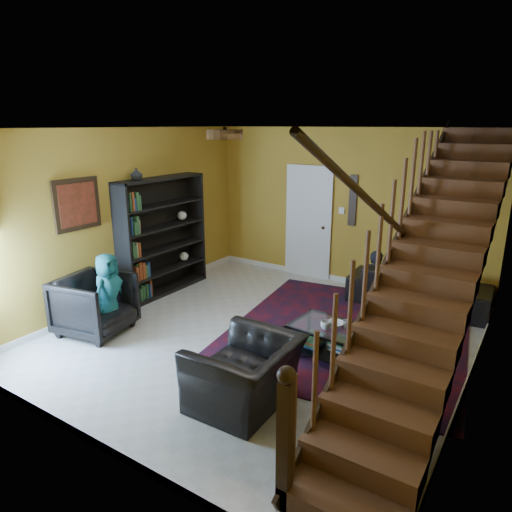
% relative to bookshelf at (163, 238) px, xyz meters
% --- Properties ---
extents(floor, '(5.50, 5.50, 0.00)m').
position_rel_bookshelf_xyz_m(floor, '(2.40, -0.60, -0.96)').
color(floor, beige).
rests_on(floor, ground).
extents(room, '(5.50, 5.50, 5.50)m').
position_rel_bookshelf_xyz_m(room, '(1.07, 0.73, -0.91)').
color(room, '#B98D29').
rests_on(room, ground).
extents(staircase, '(0.95, 5.02, 3.18)m').
position_rel_bookshelf_xyz_m(staircase, '(4.53, -0.60, 0.43)').
color(staircase, brown).
rests_on(staircase, floor).
extents(bookshelf, '(0.35, 1.80, 2.00)m').
position_rel_bookshelf_xyz_m(bookshelf, '(0.00, 0.00, 0.00)').
color(bookshelf, black).
rests_on(bookshelf, floor).
extents(door, '(0.82, 0.05, 2.05)m').
position_rel_bookshelf_xyz_m(door, '(1.70, 2.12, 0.06)').
color(door, silver).
rests_on(door, floor).
extents(framed_picture, '(0.04, 0.74, 0.74)m').
position_rel_bookshelf_xyz_m(framed_picture, '(-0.17, -1.50, 0.79)').
color(framed_picture, maroon).
rests_on(framed_picture, room).
extents(wall_hanging, '(0.14, 0.03, 0.90)m').
position_rel_bookshelf_xyz_m(wall_hanging, '(2.55, 2.13, 0.59)').
color(wall_hanging, black).
rests_on(wall_hanging, room).
extents(ceiling_fixture, '(0.40, 0.40, 0.10)m').
position_rel_bookshelf_xyz_m(ceiling_fixture, '(2.40, -1.40, 1.78)').
color(ceiling_fixture, '#3F2814').
rests_on(ceiling_fixture, room).
extents(rug, '(3.59, 3.98, 0.02)m').
position_rel_bookshelf_xyz_m(rug, '(3.34, 0.14, -0.96)').
color(rug, '#4F0E18').
rests_on(rug, floor).
extents(sofa, '(2.20, 0.97, 0.63)m').
position_rel_bookshelf_xyz_m(sofa, '(3.90, 1.70, -0.65)').
color(sofa, black).
rests_on(sofa, floor).
extents(armchair_left, '(1.06, 1.04, 0.83)m').
position_rel_bookshelf_xyz_m(armchair_left, '(0.35, -1.76, -0.55)').
color(armchair_left, black).
rests_on(armchair_left, floor).
extents(armchair_right, '(0.98, 1.11, 0.71)m').
position_rel_bookshelf_xyz_m(armchair_right, '(3.08, -2.03, -0.61)').
color(armchair_right, black).
rests_on(armchair_right, floor).
extents(person_adult_a, '(0.48, 0.33, 1.27)m').
position_rel_bookshelf_xyz_m(person_adult_a, '(3.18, 1.75, -0.78)').
color(person_adult_a, black).
rests_on(person_adult_a, sofa).
extents(person_adult_b, '(0.57, 0.46, 1.13)m').
position_rel_bookshelf_xyz_m(person_adult_b, '(3.90, 1.75, -0.85)').
color(person_adult_b, black).
rests_on(person_adult_b, sofa).
extents(person_child, '(0.47, 0.62, 1.14)m').
position_rel_bookshelf_xyz_m(person_child, '(0.45, -1.59, -0.40)').
color(person_child, '#1C676A').
rests_on(person_child, armchair_left).
extents(coffee_table, '(1.21, 0.78, 0.44)m').
position_rel_bookshelf_xyz_m(coffee_table, '(3.53, -0.66, -0.71)').
color(coffee_table, black).
rests_on(coffee_table, floor).
extents(cup_a, '(0.14, 0.14, 0.10)m').
position_rel_bookshelf_xyz_m(cup_a, '(3.41, -0.76, -0.48)').
color(cup_a, '#999999').
rests_on(cup_a, coffee_table).
extents(cup_b, '(0.13, 0.13, 0.10)m').
position_rel_bookshelf_xyz_m(cup_b, '(3.61, -0.59, -0.48)').
color(cup_b, '#999999').
rests_on(cup_b, coffee_table).
extents(bowl, '(0.25, 0.25, 0.05)m').
position_rel_bookshelf_xyz_m(bowl, '(3.47, -0.61, -0.50)').
color(bowl, '#999999').
rests_on(bowl, coffee_table).
extents(vase, '(0.18, 0.18, 0.19)m').
position_rel_bookshelf_xyz_m(vase, '(-0.00, -0.50, 1.13)').
color(vase, '#999999').
rests_on(vase, bookshelf).
extents(popcorn_bucket, '(0.20, 0.20, 0.18)m').
position_rel_bookshelf_xyz_m(popcorn_bucket, '(0.30, -1.77, -0.86)').
color(popcorn_bucket, red).
rests_on(popcorn_bucket, rug).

